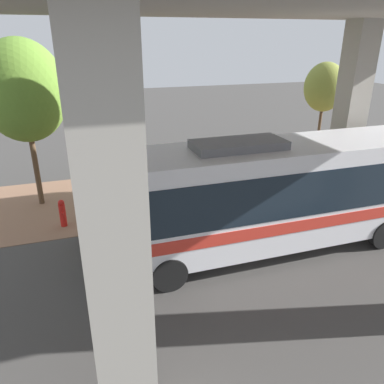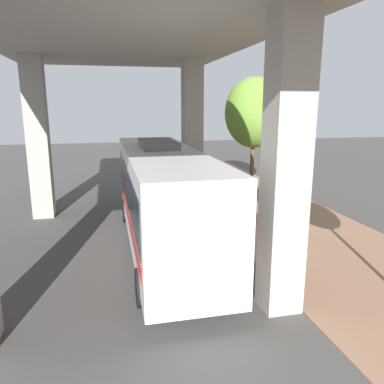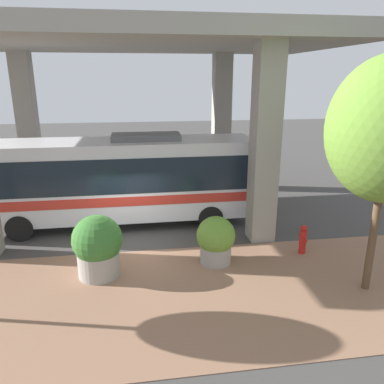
% 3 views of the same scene
% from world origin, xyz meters
% --- Properties ---
extents(ground_plane, '(80.00, 80.00, 0.00)m').
position_xyz_m(ground_plane, '(0.00, 0.00, 0.00)').
color(ground_plane, '#474442').
rests_on(ground_plane, ground).
extents(sidewalk_strip, '(6.00, 40.00, 0.02)m').
position_xyz_m(sidewalk_strip, '(-3.00, 0.00, 0.01)').
color(sidewalk_strip, '#936B51').
rests_on(sidewalk_strip, ground).
extents(overpass, '(9.40, 17.80, 7.68)m').
position_xyz_m(overpass, '(4.00, 0.00, 6.67)').
color(overpass, '#9E998E').
rests_on(overpass, ground).
extents(bus, '(2.54, 10.77, 3.76)m').
position_xyz_m(bus, '(2.74, 0.30, 2.03)').
color(bus, silver).
rests_on(bus, ground).
extents(fire_hydrant, '(0.49, 0.23, 1.06)m').
position_xyz_m(fire_hydrant, '(-0.98, -5.94, 0.53)').
color(fire_hydrant, red).
rests_on(fire_hydrant, ground).
extents(planter_front, '(1.52, 1.52, 1.97)m').
position_xyz_m(planter_front, '(-1.49, 0.91, 0.99)').
color(planter_front, '#9E998E').
rests_on(planter_front, ground).
extents(planter_middle, '(1.26, 1.26, 1.61)m').
position_xyz_m(planter_middle, '(-1.20, -2.82, 0.82)').
color(planter_middle, '#9E998E').
rests_on(planter_middle, ground).
extents(street_tree_far, '(3.19, 3.19, 6.53)m').
position_xyz_m(street_tree_far, '(-3.41, -6.81, 4.60)').
color(street_tree_far, brown).
rests_on(street_tree_far, ground).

